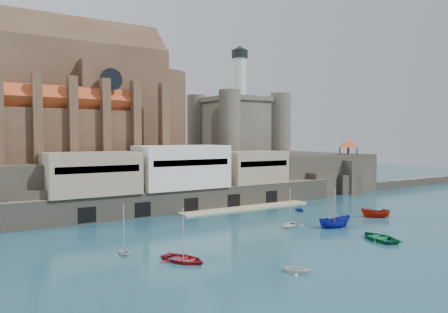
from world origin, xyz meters
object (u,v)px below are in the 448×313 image
at_px(castle_keep, 238,123).
at_px(boat_2, 335,228).
at_px(boat_0, 183,262).
at_px(pavilion, 348,144).
at_px(church, 84,103).
at_px(boat_1, 296,273).

height_order(castle_keep, boat_2, castle_keep).
relative_size(boat_0, boat_2, 1.03).
bearing_deg(castle_keep, boat_0, -130.57).
height_order(pavilion, boat_2, pavilion).
relative_size(castle_keep, pavilion, 4.58).
bearing_deg(castle_keep, boat_2, -106.02).
height_order(boat_0, boat_2, boat_0).
distance_m(church, boat_0, 55.49).
relative_size(church, boat_2, 8.14).
distance_m(pavilion, boat_2, 51.79).
bearing_deg(boat_2, church, 42.82).
bearing_deg(church, boat_2, -60.31).
bearing_deg(church, boat_0, -92.97).
relative_size(church, pavilion, 7.34).
bearing_deg(pavilion, church, 166.52).
distance_m(castle_keep, boat_1, 72.03).
bearing_deg(pavilion, boat_1, -143.10).
bearing_deg(church, pavilion, -13.48).
xyz_separation_m(church, boat_2, (26.89, -47.17, -22.13)).
bearing_deg(boat_0, pavilion, 5.69).
xyz_separation_m(church, boat_0, (-2.64, -50.81, -22.13)).
bearing_deg(boat_2, boat_0, 110.17).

